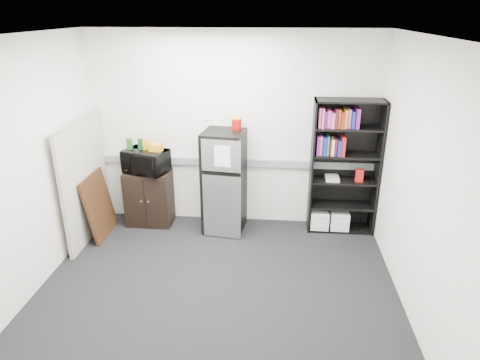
{
  "coord_description": "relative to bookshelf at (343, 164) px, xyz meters",
  "views": [
    {
      "loc": [
        0.61,
        -3.96,
        2.92
      ],
      "look_at": [
        0.17,
        0.9,
        0.96
      ],
      "focal_mm": 32.0,
      "sensor_mm": 36.0,
      "label": 1
    }
  ],
  "objects": [
    {
      "name": "coffee_can",
      "position": [
        -1.44,
        -0.02,
        0.55
      ],
      "size": [
        0.13,
        0.13,
        0.18
      ],
      "color": "#A10907",
      "rests_on": "refrigerator"
    },
    {
      "name": "snack_box_b",
      "position": [
        -2.76,
        -0.05,
        0.22
      ],
      "size": [
        0.08,
        0.07,
        0.15
      ],
      "primitive_type": "cube",
      "rotation": [
        0.0,
        0.0,
        0.34
      ],
      "color": "#0B341A",
      "rests_on": "microwave"
    },
    {
      "name": "cabinet",
      "position": [
        -2.7,
        -0.07,
        -0.57
      ],
      "size": [
        0.64,
        0.43,
        0.8
      ],
      "color": "black",
      "rests_on": "floor"
    },
    {
      "name": "wall_left",
      "position": [
        -3.51,
        -1.57,
        0.38
      ],
      "size": [
        0.02,
        3.5,
        2.7
      ],
      "primitive_type": "cube",
      "color": "white",
      "rests_on": "floor"
    },
    {
      "name": "wall_right",
      "position": [
        0.49,
        -1.57,
        0.38
      ],
      "size": [
        0.02,
        3.5,
        2.7
      ],
      "primitive_type": "cube",
      "color": "white",
      "rests_on": "floor"
    },
    {
      "name": "wall_back",
      "position": [
        -1.51,
        0.18,
        0.38
      ],
      "size": [
        4.0,
        0.02,
        2.7
      ],
      "primitive_type": "cube",
      "color": "white",
      "rests_on": "floor"
    },
    {
      "name": "wall_note",
      "position": [
        -1.86,
        0.18,
        0.58
      ],
      "size": [
        0.14,
        0.0,
        0.1
      ],
      "primitive_type": "cube",
      "color": "white",
      "rests_on": "wall_back"
    },
    {
      "name": "snack_box_c",
      "position": [
        -2.69,
        -0.05,
        0.22
      ],
      "size": [
        0.07,
        0.05,
        0.14
      ],
      "primitive_type": "cube",
      "rotation": [
        0.0,
        0.0,
        0.04
      ],
      "color": "orange",
      "rests_on": "microwave"
    },
    {
      "name": "refrigerator",
      "position": [
        -1.6,
        -0.15,
        -0.26
      ],
      "size": [
        0.6,
        0.63,
        1.43
      ],
      "rotation": [
        0.0,
        0.0,
        -0.13
      ],
      "color": "black",
      "rests_on": "floor"
    },
    {
      "name": "snack_box_a",
      "position": [
        -2.92,
        -0.05,
        0.22
      ],
      "size": [
        0.08,
        0.06,
        0.15
      ],
      "primitive_type": "cube",
      "rotation": [
        0.0,
        0.0,
        -0.15
      ],
      "color": "#235E1B",
      "rests_on": "microwave"
    },
    {
      "name": "electrical_raceway",
      "position": [
        -1.51,
        0.15,
        -0.07
      ],
      "size": [
        3.92,
        0.05,
        0.1
      ],
      "primitive_type": "cube",
      "color": "gray",
      "rests_on": "wall_back"
    },
    {
      "name": "microwave",
      "position": [
        -2.7,
        -0.08,
        -0.01
      ],
      "size": [
        0.67,
        0.56,
        0.32
      ],
      "primitive_type": "imported",
      "rotation": [
        0.0,
        0.0,
        -0.32
      ],
      "color": "black",
      "rests_on": "cabinet"
    },
    {
      "name": "framed_poster",
      "position": [
        -3.28,
        -0.46,
        -0.53
      ],
      "size": [
        0.19,
        0.69,
        0.88
      ],
      "rotation": [
        0.0,
        -0.17,
        0.0
      ],
      "color": "black",
      "rests_on": "floor"
    },
    {
      "name": "bookshelf",
      "position": [
        0.0,
        0.0,
        0.0
      ],
      "size": [
        0.9,
        0.34,
        1.85
      ],
      "color": "black",
      "rests_on": "floor"
    },
    {
      "name": "floor",
      "position": [
        -1.51,
        -1.57,
        -0.97
      ],
      "size": [
        4.0,
        4.0,
        0.0
      ],
      "primitive_type": "plane",
      "color": "black",
      "rests_on": "ground"
    },
    {
      "name": "cubicle_partition",
      "position": [
        -3.41,
        -0.49,
        -0.16
      ],
      "size": [
        0.06,
        1.3,
        1.62
      ],
      "color": "#A5A093",
      "rests_on": "floor"
    },
    {
      "name": "snack_bag",
      "position": [
        -2.54,
        -0.1,
        0.2
      ],
      "size": [
        0.2,
        0.14,
        0.1
      ],
      "primitive_type": "cube",
      "rotation": [
        0.0,
        0.0,
        -0.22
      ],
      "color": "orange",
      "rests_on": "microwave"
    },
    {
      "name": "ceiling",
      "position": [
        -1.51,
        -1.57,
        1.73
      ],
      "size": [
        4.0,
        3.5,
        0.02
      ],
      "primitive_type": "cube",
      "color": "white",
      "rests_on": "wall_back"
    }
  ]
}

